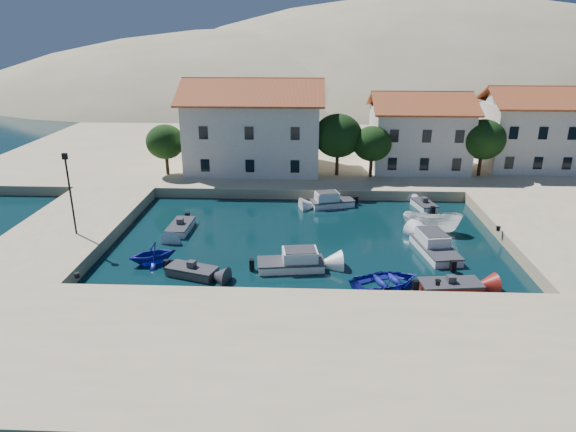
% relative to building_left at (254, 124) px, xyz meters
% --- Properties ---
extents(ground, '(400.00, 400.00, 0.00)m').
position_rel_building_left_xyz_m(ground, '(6.00, -28.00, -5.94)').
color(ground, black).
rests_on(ground, ground).
extents(quay_south, '(52.00, 12.00, 1.00)m').
position_rel_building_left_xyz_m(quay_south, '(6.00, -34.00, -5.44)').
color(quay_south, tan).
rests_on(quay_south, ground).
extents(quay_east, '(11.00, 20.00, 1.00)m').
position_rel_building_left_xyz_m(quay_east, '(26.50, -18.00, -5.44)').
color(quay_east, tan).
rests_on(quay_east, ground).
extents(quay_west, '(8.00, 20.00, 1.00)m').
position_rel_building_left_xyz_m(quay_west, '(-13.00, -18.00, -5.44)').
color(quay_west, tan).
rests_on(quay_west, ground).
extents(quay_north, '(80.00, 36.00, 1.00)m').
position_rel_building_left_xyz_m(quay_north, '(8.00, 10.00, -5.44)').
color(quay_north, tan).
rests_on(quay_north, ground).
extents(hills, '(254.00, 176.00, 99.00)m').
position_rel_building_left_xyz_m(hills, '(26.64, 95.62, -29.34)').
color(hills, '#978D66').
rests_on(hills, ground).
extents(building_left, '(14.70, 9.45, 9.70)m').
position_rel_building_left_xyz_m(building_left, '(0.00, 0.00, 0.00)').
color(building_left, beige).
rests_on(building_left, quay_north).
extents(building_mid, '(10.50, 8.40, 8.30)m').
position_rel_building_left_xyz_m(building_mid, '(18.00, 1.00, -0.71)').
color(building_mid, beige).
rests_on(building_mid, quay_north).
extents(building_right, '(9.45, 8.40, 8.80)m').
position_rel_building_left_xyz_m(building_right, '(30.00, 2.00, -0.46)').
color(building_right, beige).
rests_on(building_right, quay_north).
extents(trees, '(37.30, 5.30, 6.45)m').
position_rel_building_left_xyz_m(trees, '(10.51, -2.54, -1.10)').
color(trees, '#382314').
rests_on(trees, quay_north).
extents(lamppost, '(0.35, 0.25, 6.22)m').
position_rel_building_left_xyz_m(lamppost, '(-11.50, -20.00, -1.18)').
color(lamppost, black).
rests_on(lamppost, quay_west).
extents(bollards, '(29.36, 9.56, 0.30)m').
position_rel_building_left_xyz_m(bollards, '(8.80, -24.13, -4.79)').
color(bollards, black).
rests_on(bollards, ground).
extents(motorboat_grey_sw, '(3.67, 2.47, 1.25)m').
position_rel_building_left_xyz_m(motorboat_grey_sw, '(-1.67, -24.60, -5.64)').
color(motorboat_grey_sw, '#38383D').
rests_on(motorboat_grey_sw, ground).
extents(cabin_cruiser_south, '(4.79, 2.53, 1.60)m').
position_rel_building_left_xyz_m(cabin_cruiser_south, '(4.92, -23.29, -5.46)').
color(cabin_cruiser_south, white).
rests_on(cabin_cruiser_south, ground).
extents(rowboat_south, '(5.50, 4.76, 0.96)m').
position_rel_building_left_xyz_m(rowboat_south, '(11.12, -25.52, -5.94)').
color(rowboat_south, '#1C219C').
rests_on(rowboat_south, ground).
extents(motorboat_red_se, '(4.01, 2.15, 1.25)m').
position_rel_building_left_xyz_m(motorboat_red_se, '(15.12, -26.04, -5.64)').
color(motorboat_red_se, maroon).
rests_on(motorboat_red_se, ground).
extents(cabin_cruiser_east, '(2.98, 5.54, 1.60)m').
position_rel_building_left_xyz_m(cabin_cruiser_east, '(15.48, -20.22, -5.46)').
color(cabin_cruiser_east, white).
rests_on(cabin_cruiser_east, ground).
extents(boat_east, '(4.96, 2.73, 1.81)m').
position_rel_building_left_xyz_m(boat_east, '(16.15, -15.84, -5.94)').
color(boat_east, white).
rests_on(boat_east, ground).
extents(motorboat_white_ne, '(2.09, 3.33, 1.25)m').
position_rel_building_left_xyz_m(motorboat_white_ne, '(16.73, -10.10, -5.64)').
color(motorboat_white_ne, white).
rests_on(motorboat_white_ne, ground).
extents(rowboat_west, '(4.20, 4.02, 1.71)m').
position_rel_building_left_xyz_m(rowboat_west, '(-4.87, -22.76, -5.94)').
color(rowboat_west, '#1C219C').
rests_on(rowboat_west, ground).
extents(motorboat_white_west, '(1.77, 3.73, 1.25)m').
position_rel_building_left_xyz_m(motorboat_white_west, '(-4.39, -16.57, -5.64)').
color(motorboat_white_west, white).
rests_on(motorboat_white_west, ground).
extents(cabin_cruiser_north, '(4.28, 2.74, 1.60)m').
position_rel_building_left_xyz_m(cabin_cruiser_north, '(8.28, -9.87, -5.46)').
color(cabin_cruiser_north, white).
rests_on(cabin_cruiser_north, ground).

